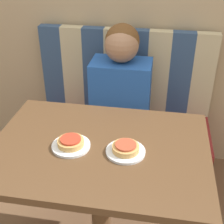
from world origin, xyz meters
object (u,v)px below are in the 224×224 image
person (121,80)px  pizza_right (126,148)px  plate_right (126,151)px  pizza_left (71,142)px  plate_left (71,146)px

person → pizza_right: person is taller
person → pizza_right: bearing=-80.2°
person → plate_right: bearing=-80.2°
person → plate_right: person is taller
person → plate_right: 0.73m
plate_right → pizza_left: size_ratio=1.46×
pizza_right → pizza_left: bearing=180.0°
plate_left → pizza_right: size_ratio=1.46×
plate_right → pizza_left: pizza_left is taller
person → pizza_left: person is taller
plate_right → pizza_left: 0.25m
plate_left → plate_right: same height
pizza_left → pizza_right: size_ratio=1.00×
person → pizza_left: bearing=-99.8°
person → pizza_left: (-0.12, -0.72, 0.01)m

